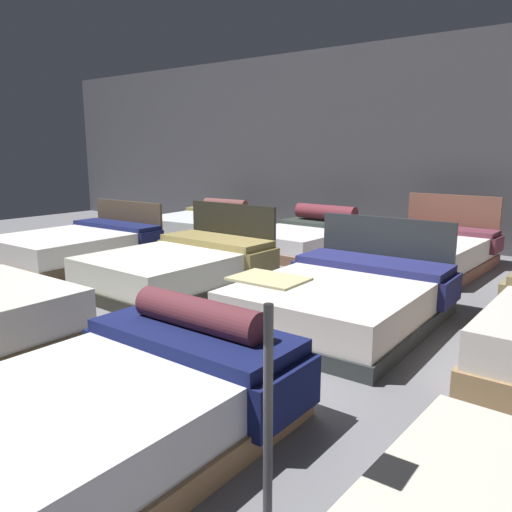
{
  "coord_description": "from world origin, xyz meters",
  "views": [
    {
      "loc": [
        3.19,
        -3.89,
        1.63
      ],
      "look_at": [
        0.29,
        0.07,
        0.61
      ],
      "focal_mm": 35.43,
      "sensor_mm": 36.0,
      "label": 1
    }
  ],
  "objects_px": {
    "bed_8": "(203,226)",
    "price_sign": "(268,443)",
    "bed_4": "(77,248)",
    "bed_9": "(303,238)",
    "bed_2": "(111,408)",
    "bed_10": "(427,252)",
    "bed_5": "(180,268)",
    "bed_6": "(344,299)"
  },
  "relations": [
    {
      "from": "bed_4",
      "to": "bed_9",
      "type": "height_order",
      "value": "bed_4"
    },
    {
      "from": "bed_4",
      "to": "bed_8",
      "type": "xyz_separation_m",
      "value": [
        -0.0,
        2.76,
        -0.0
      ]
    },
    {
      "from": "bed_6",
      "to": "bed_9",
      "type": "distance_m",
      "value": 3.52
    },
    {
      "from": "bed_2",
      "to": "bed_5",
      "type": "relative_size",
      "value": 1.01
    },
    {
      "from": "bed_8",
      "to": "bed_9",
      "type": "height_order",
      "value": "bed_9"
    },
    {
      "from": "bed_6",
      "to": "bed_8",
      "type": "relative_size",
      "value": 1.03
    },
    {
      "from": "bed_9",
      "to": "bed_6",
      "type": "bearing_deg",
      "value": -49.1
    },
    {
      "from": "bed_4",
      "to": "price_sign",
      "type": "bearing_deg",
      "value": -27.24
    },
    {
      "from": "bed_2",
      "to": "bed_5",
      "type": "height_order",
      "value": "bed_5"
    },
    {
      "from": "bed_2",
      "to": "price_sign",
      "type": "relative_size",
      "value": 1.89
    },
    {
      "from": "bed_4",
      "to": "bed_6",
      "type": "bearing_deg",
      "value": -0.29
    },
    {
      "from": "bed_6",
      "to": "bed_9",
      "type": "height_order",
      "value": "bed_6"
    },
    {
      "from": "bed_5",
      "to": "bed_4",
      "type": "bearing_deg",
      "value": -178.65
    },
    {
      "from": "bed_6",
      "to": "bed_9",
      "type": "bearing_deg",
      "value": 127.32
    },
    {
      "from": "bed_2",
      "to": "bed_6",
      "type": "height_order",
      "value": "bed_6"
    },
    {
      "from": "bed_8",
      "to": "bed_9",
      "type": "relative_size",
      "value": 1.01
    },
    {
      "from": "bed_2",
      "to": "bed_4",
      "type": "distance_m",
      "value": 5.07
    },
    {
      "from": "bed_6",
      "to": "price_sign",
      "type": "distance_m",
      "value": 2.93
    },
    {
      "from": "bed_4",
      "to": "bed_10",
      "type": "xyz_separation_m",
      "value": [
        4.25,
        2.76,
        -0.01
      ]
    },
    {
      "from": "bed_9",
      "to": "bed_10",
      "type": "xyz_separation_m",
      "value": [
        2.05,
        -0.0,
        0.02
      ]
    },
    {
      "from": "bed_2",
      "to": "bed_4",
      "type": "bearing_deg",
      "value": 148.63
    },
    {
      "from": "bed_10",
      "to": "bed_2",
      "type": "bearing_deg",
      "value": -86.75
    },
    {
      "from": "bed_6",
      "to": "bed_10",
      "type": "relative_size",
      "value": 1.01
    },
    {
      "from": "bed_9",
      "to": "price_sign",
      "type": "xyz_separation_m",
      "value": [
        3.16,
        -5.54,
        0.23
      ]
    },
    {
      "from": "bed_2",
      "to": "bed_4",
      "type": "relative_size",
      "value": 1.04
    },
    {
      "from": "bed_4",
      "to": "bed_2",
      "type": "bearing_deg",
      "value": -32.41
    },
    {
      "from": "bed_9",
      "to": "bed_8",
      "type": "bearing_deg",
      "value": -176.63
    },
    {
      "from": "bed_9",
      "to": "price_sign",
      "type": "bearing_deg",
      "value": -56.92
    },
    {
      "from": "bed_8",
      "to": "bed_10",
      "type": "relative_size",
      "value": 0.98
    },
    {
      "from": "bed_4",
      "to": "bed_5",
      "type": "height_order",
      "value": "bed_5"
    },
    {
      "from": "bed_10",
      "to": "price_sign",
      "type": "distance_m",
      "value": 5.65
    },
    {
      "from": "bed_4",
      "to": "bed_5",
      "type": "distance_m",
      "value": 2.16
    },
    {
      "from": "bed_2",
      "to": "bed_9",
      "type": "bearing_deg",
      "value": 111.83
    },
    {
      "from": "bed_5",
      "to": "bed_10",
      "type": "distance_m",
      "value": 3.5
    },
    {
      "from": "bed_4",
      "to": "bed_8",
      "type": "bearing_deg",
      "value": 90.2
    },
    {
      "from": "bed_2",
      "to": "bed_6",
      "type": "distance_m",
      "value": 2.69
    },
    {
      "from": "bed_2",
      "to": "bed_5",
      "type": "bearing_deg",
      "value": 129.38
    },
    {
      "from": "price_sign",
      "to": "bed_2",
      "type": "bearing_deg",
      "value": 177.33
    },
    {
      "from": "bed_8",
      "to": "bed_4",
      "type": "bearing_deg",
      "value": -93.12
    },
    {
      "from": "bed_8",
      "to": "price_sign",
      "type": "distance_m",
      "value": 7.71
    },
    {
      "from": "bed_5",
      "to": "price_sign",
      "type": "bearing_deg",
      "value": -37.82
    },
    {
      "from": "bed_8",
      "to": "price_sign",
      "type": "height_order",
      "value": "price_sign"
    }
  ]
}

